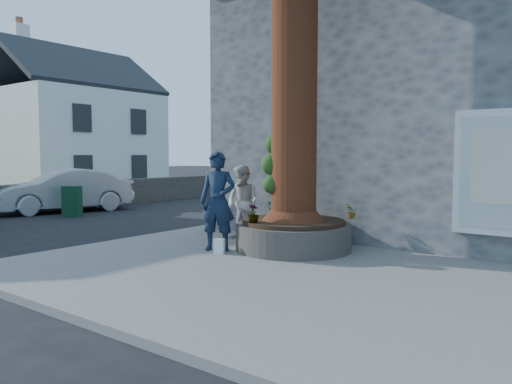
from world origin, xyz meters
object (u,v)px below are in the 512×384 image
Objects in this scene: man at (218,201)px; car_silver at (64,191)px; planter at (293,235)px; a_board_sign at (72,201)px; woman at (243,203)px.

man is 0.43× the size of car_silver.
man is 9.80m from car_silver.
planter is 1.17× the size of man.
a_board_sign is (1.48, -0.64, -0.25)m from car_silver.
planter is 2.30× the size of a_board_sign.
a_board_sign is at bearing -6.65° from car_silver.
man is 1.18× the size of woman.
a_board_sign is (-9.12, 0.91, 0.09)m from planter.
man is 8.22m from a_board_sign.
planter is 1.59m from woman.
a_board_sign reaches higher than planter.
woman reaches higher than a_board_sign.
planter is at bearing 16.21° from man.
man is (-1.14, -0.97, 0.69)m from planter.
planter is 0.50× the size of car_silver.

